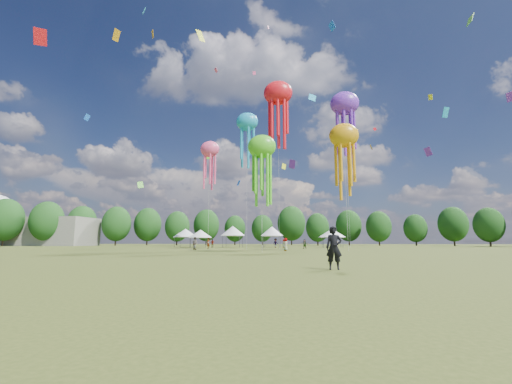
# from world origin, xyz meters

# --- Properties ---
(ground) EXTENTS (300.00, 300.00, 0.00)m
(ground) POSITION_xyz_m (0.00, 0.00, 0.00)
(ground) COLOR #384416
(ground) RESTS_ON ground
(observer_main) EXTENTS (0.70, 0.47, 1.87)m
(observer_main) POSITION_xyz_m (9.23, -2.16, 0.93)
(observer_main) COLOR black
(observer_main) RESTS_ON ground
(spectator_near) EXTENTS (1.13, 1.11, 1.84)m
(spectator_near) POSITION_xyz_m (-7.25, 30.17, 0.92)
(spectator_near) COLOR gray
(spectator_near) RESTS_ON ground
(spectators_far) EXTENTS (24.92, 25.28, 1.82)m
(spectators_far) POSITION_xyz_m (3.98, 44.29, 0.85)
(spectators_far) COLOR gray
(spectators_far) RESTS_ON ground
(festival_tents) EXTENTS (37.45, 9.56, 4.44)m
(festival_tents) POSITION_xyz_m (-3.86, 53.40, 3.13)
(festival_tents) COLOR #47474C
(festival_tents) RESTS_ON ground
(show_kites) EXTENTS (32.60, 33.78, 32.55)m
(show_kites) POSITION_xyz_m (9.09, 41.10, 21.47)
(show_kites) COLOR #1795C9
(show_kites) RESTS_ON ground
(small_kites) EXTENTS (72.29, 58.43, 45.70)m
(small_kites) POSITION_xyz_m (0.39, 44.44, 29.80)
(small_kites) COLOR #1795C9
(small_kites) RESTS_ON ground
(treeline) EXTENTS (201.57, 95.24, 13.43)m
(treeline) POSITION_xyz_m (-3.87, 62.51, 6.54)
(treeline) COLOR #38281C
(treeline) RESTS_ON ground
(hangar) EXTENTS (40.00, 12.00, 8.00)m
(hangar) POSITION_xyz_m (-72.00, 72.00, 4.00)
(hangar) COLOR gray
(hangar) RESTS_ON ground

